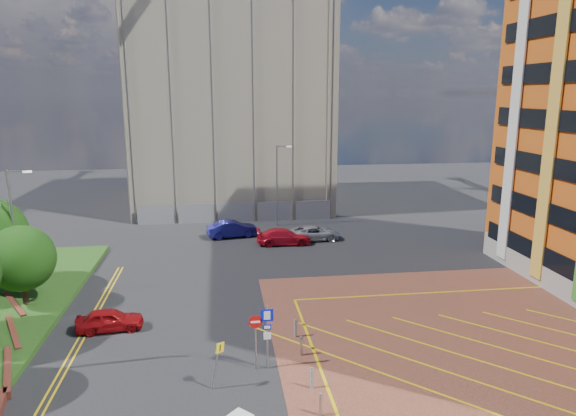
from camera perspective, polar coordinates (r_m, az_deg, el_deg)
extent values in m
plane|color=black|center=(24.89, -3.28, -18.56)|extent=(140.00, 140.00, 0.00)
cube|color=brown|center=(29.27, 26.28, -14.86)|extent=(26.00, 26.00, 0.02)
cube|color=brown|center=(28.35, -28.70, -15.62)|extent=(1.86, 4.43, 0.40)
cube|color=brown|center=(32.11, -28.20, -12.22)|extent=(2.29, 4.27, 0.40)
cube|color=brown|center=(36.04, -28.12, -9.54)|extent=(2.69, 4.06, 0.40)
cylinder|color=#3D2B1C|center=(35.46, -27.22, -8.07)|extent=(0.36, 0.36, 1.80)
sphere|color=#0D330B|center=(34.85, -27.55, -4.98)|extent=(4.00, 4.00, 4.00)
cylinder|color=#9EA0A8|center=(36.72, -28.16, -2.41)|extent=(0.16, 0.16, 8.00)
cylinder|color=#9EA0A8|center=(35.80, -27.90, 3.61)|extent=(1.20, 0.10, 0.10)
cube|color=silver|center=(35.60, -26.99, 3.62)|extent=(0.50, 0.15, 0.12)
cylinder|color=#9EA0A8|center=(50.34, -1.25, 2.47)|extent=(0.16, 0.16, 8.00)
cylinder|color=#9EA0A8|center=(49.87, -0.58, 6.88)|extent=(1.20, 0.10, 0.10)
cube|color=silver|center=(49.95, 0.11, 6.85)|extent=(0.50, 0.15, 0.12)
cylinder|color=#9EA0A8|center=(25.02, -2.33, -14.18)|extent=(0.10, 0.10, 3.20)
cube|color=#0A14BF|center=(24.50, -2.35, -11.81)|extent=(0.60, 0.04, 0.60)
cube|color=white|center=(24.48, -2.34, -11.84)|extent=(0.30, 0.02, 0.42)
cube|color=#0A14BF|center=(24.75, -2.33, -13.08)|extent=(0.40, 0.04, 0.25)
cube|color=white|center=(24.73, -2.33, -13.10)|extent=(0.28, 0.02, 0.14)
cube|color=white|center=(24.95, -2.32, -14.01)|extent=(0.35, 0.04, 0.35)
cylinder|color=#9EA0A8|center=(25.10, -3.62, -14.75)|extent=(0.08, 0.08, 2.70)
cylinder|color=red|center=(24.59, -3.65, -12.51)|extent=(0.64, 0.04, 0.64)
cube|color=white|center=(24.56, -3.64, -12.53)|extent=(0.44, 0.02, 0.10)
cylinder|color=#9EA0A8|center=(23.92, -8.04, -17.02)|extent=(0.48, 0.08, 2.18)
cube|color=yellow|center=(23.46, -7.56, -15.13)|extent=(0.40, 0.40, 0.52)
cylinder|color=#9EA0A8|center=(22.39, 3.65, -21.07)|extent=(0.14, 0.14, 0.90)
cylinder|color=black|center=(24.05, 2.67, -18.46)|extent=(0.14, 0.14, 0.90)
cylinder|color=#9EA0A8|center=(26.62, 1.48, -15.17)|extent=(0.14, 0.14, 0.90)
cylinder|color=black|center=(28.39, 0.83, -13.30)|extent=(0.14, 0.14, 0.90)
cube|color=gray|center=(61.29, -6.34, 10.80)|extent=(21.20, 19.20, 22.00)
cube|color=gold|center=(63.47, -4.65, 16.32)|extent=(0.90, 0.90, 34.00)
cube|color=gray|center=(52.66, -4.72, -0.45)|extent=(21.60, 0.06, 2.00)
imported|color=#9A0D10|center=(30.73, -19.21, -11.65)|extent=(3.73, 1.79, 1.23)
imported|color=navy|center=(47.18, -6.18, -2.33)|extent=(4.81, 2.40, 1.52)
imported|color=red|center=(44.70, -0.49, -3.21)|extent=(4.75, 2.02, 1.37)
imported|color=#B7B8BF|center=(46.07, 2.93, -2.79)|extent=(4.74, 2.41, 1.28)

